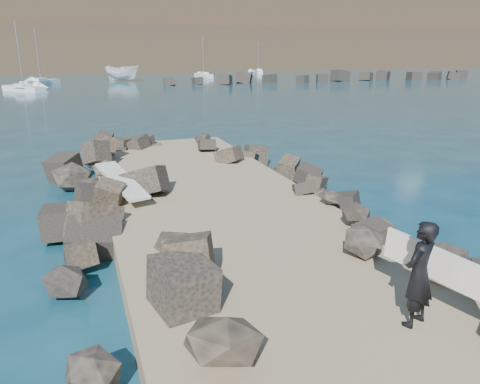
{
  "coord_description": "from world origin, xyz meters",
  "views": [
    {
      "loc": [
        -3.53,
        -11.07,
        4.76
      ],
      "look_at": [
        0.0,
        -1.0,
        1.5
      ],
      "focal_mm": 35.0,
      "sensor_mm": 36.0,
      "label": 1
    }
  ],
  "objects_px": {
    "boat_imported": "(122,73)",
    "surfer_with_board": "(423,273)",
    "sailboat_b": "(41,82)",
    "surfboard_resting": "(122,184)"
  },
  "relations": [
    {
      "from": "boat_imported",
      "to": "surfer_with_board",
      "type": "relative_size",
      "value": 3.1
    },
    {
      "from": "boat_imported",
      "to": "sailboat_b",
      "type": "distance_m",
      "value": 12.98
    },
    {
      "from": "surfer_with_board",
      "to": "boat_imported",
      "type": "bearing_deg",
      "value": 87.76
    },
    {
      "from": "sailboat_b",
      "to": "surfboard_resting",
      "type": "bearing_deg",
      "value": -84.99
    },
    {
      "from": "surfer_with_board",
      "to": "sailboat_b",
      "type": "xyz_separation_m",
      "value": [
        -8.96,
        67.77,
        -1.12
      ]
    },
    {
      "from": "boat_imported",
      "to": "sailboat_b",
      "type": "bearing_deg",
      "value": 158.79
    },
    {
      "from": "surfboard_resting",
      "to": "sailboat_b",
      "type": "relative_size",
      "value": 0.32
    },
    {
      "from": "boat_imported",
      "to": "surfboard_resting",
      "type": "bearing_deg",
      "value": -141.07
    },
    {
      "from": "boat_imported",
      "to": "sailboat_b",
      "type": "relative_size",
      "value": 0.81
    },
    {
      "from": "surfer_with_board",
      "to": "sailboat_b",
      "type": "bearing_deg",
      "value": 97.53
    }
  ]
}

